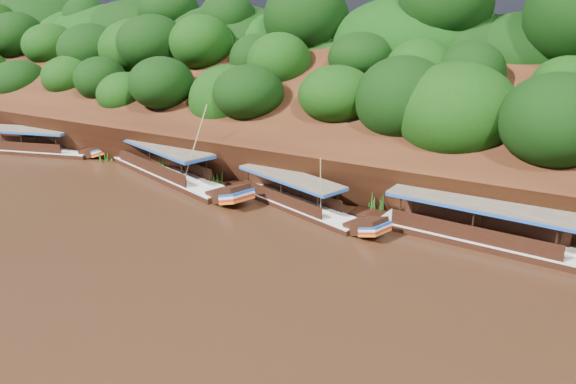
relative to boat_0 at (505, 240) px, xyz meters
name	(u,v)px	position (x,y,z in m)	size (l,w,h in m)	color
ground	(219,243)	(-15.25, -7.63, -0.60)	(160.00, 160.00, 0.00)	black
riverbank	(363,136)	(-15.26, 15.09, 1.28)	(120.00, 30.06, 19.40)	black
boat_0	(505,240)	(0.00, 0.00, 0.00)	(16.58, 3.56, 7.59)	black
boat_1	(304,205)	(-13.23, -0.44, -0.08)	(13.21, 6.00, 4.95)	black
boat_2	(175,173)	(-25.63, 0.55, 0.02)	(17.27, 7.61, 7.28)	black
boat_3	(42,149)	(-41.99, 0.70, -0.07)	(13.31, 5.63, 2.82)	black
reeds	(269,182)	(-17.46, 1.81, 0.26)	(50.65, 2.11, 1.99)	#1E5816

